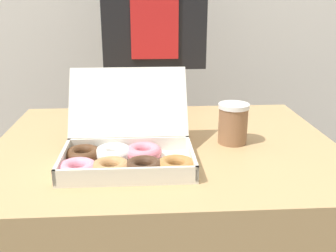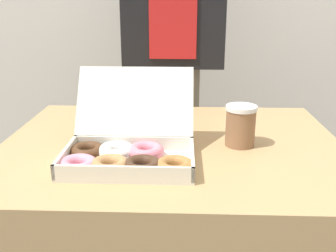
{
  "view_description": "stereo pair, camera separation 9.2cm",
  "coord_description": "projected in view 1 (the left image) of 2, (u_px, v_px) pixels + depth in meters",
  "views": [
    {
      "loc": [
        -0.06,
        -1.05,
        1.1
      ],
      "look_at": [
        -0.0,
        -0.18,
        0.81
      ],
      "focal_mm": 42.0,
      "sensor_mm": 36.0,
      "label": 1
    },
    {
      "loc": [
        0.03,
        -1.05,
        1.1
      ],
      "look_at": [
        -0.0,
        -0.18,
        0.81
      ],
      "focal_mm": 42.0,
      "sensor_mm": 36.0,
      "label": 2
    }
  ],
  "objects": [
    {
      "name": "table",
      "position": [
        165.0,
        247.0,
        1.24
      ],
      "size": [
        0.97,
        0.77,
        0.71
      ],
      "color": "tan",
      "rests_on": "ground_plane"
    },
    {
      "name": "donut_box",
      "position": [
        124.0,
        153.0,
        0.97
      ],
      "size": [
        0.35,
        0.33,
        0.21
      ],
      "color": "silver",
      "rests_on": "table"
    },
    {
      "name": "coffee_cup",
      "position": [
        233.0,
        123.0,
        1.11
      ],
      "size": [
        0.09,
        0.09,
        0.11
      ],
      "color": "#8C6042",
      "rests_on": "table"
    },
    {
      "name": "person_customer",
      "position": [
        154.0,
        57.0,
        1.62
      ],
      "size": [
        0.4,
        0.22,
        1.59
      ],
      "color": "gray",
      "rests_on": "ground_plane"
    }
  ]
}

